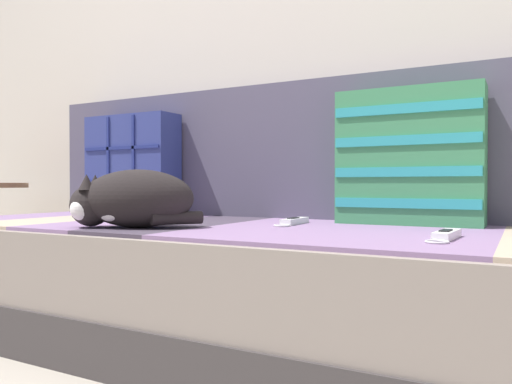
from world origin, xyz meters
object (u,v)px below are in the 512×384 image
object	(u,v)px
throw_pillow_quilted	(132,165)
sleeping_cat	(129,200)
couch	(230,282)
game_remote_far	(294,221)
game_remote_near	(446,235)
throw_pillow_striped	(409,157)

from	to	relation	value
throw_pillow_quilted	sleeping_cat	distance (m)	0.66
couch	game_remote_far	world-z (taller)	game_remote_far
throw_pillow_quilted	game_remote_far	bearing A→B (deg)	-11.19
game_remote_near	game_remote_far	xyz separation A→B (m)	(-0.47, 0.22, -0.00)
throw_pillow_quilted	throw_pillow_striped	distance (m)	1.10
sleeping_cat	game_remote_near	distance (m)	0.84
throw_pillow_quilted	game_remote_near	size ratio (longest dim) A/B	2.03
throw_pillow_striped	couch	bearing A→B (deg)	-155.45
throw_pillow_striped	sleeping_cat	xyz separation A→B (m)	(-0.67, -0.49, -0.13)
couch	throw_pillow_quilted	size ratio (longest dim) A/B	5.35
sleeping_cat	game_remote_near	world-z (taller)	sleeping_cat
couch	game_remote_far	bearing A→B (deg)	20.94
couch	throw_pillow_striped	bearing A→B (deg)	24.55
throw_pillow_striped	game_remote_near	bearing A→B (deg)	-67.44
couch	throw_pillow_striped	xyz separation A→B (m)	(0.50, 0.23, 0.39)
throw_pillow_striped	game_remote_near	world-z (taller)	throw_pillow_striped
throw_pillow_quilted	game_remote_far	distance (m)	0.83
game_remote_near	throw_pillow_striped	bearing A→B (deg)	112.56
couch	game_remote_near	world-z (taller)	game_remote_near
game_remote_far	game_remote_near	bearing A→B (deg)	-25.27
sleeping_cat	game_remote_near	size ratio (longest dim) A/B	1.81
throw_pillow_quilted	throw_pillow_striped	world-z (taller)	throw_pillow_striped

